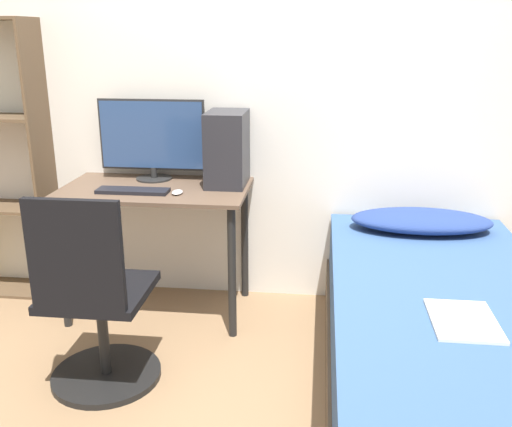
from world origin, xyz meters
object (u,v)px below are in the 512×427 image
object	(u,v)px
office_chair	(96,314)
pc_tower	(227,148)
bed	(441,345)
monitor	(152,138)
keyboard	(133,191)

from	to	relation	value
office_chair	pc_tower	xyz separation A→B (m)	(0.46, 0.89, 0.59)
bed	office_chair	bearing A→B (deg)	-177.05
monitor	pc_tower	world-z (taller)	monitor
office_chair	pc_tower	distance (m)	1.17
office_chair	keyboard	xyz separation A→B (m)	(-0.02, 0.66, 0.40)
bed	keyboard	distance (m)	1.73
office_chair	pc_tower	world-z (taller)	pc_tower
office_chair	bed	bearing A→B (deg)	2.95
keyboard	monitor	bearing A→B (deg)	84.44
keyboard	pc_tower	size ratio (longest dim) A/B	0.95
pc_tower	monitor	bearing A→B (deg)	171.79
bed	keyboard	size ratio (longest dim) A/B	5.12
bed	monitor	xyz separation A→B (m)	(-1.53, 0.88, 0.73)
office_chair	monitor	xyz separation A→B (m)	(0.01, 0.96, 0.63)
bed	monitor	distance (m)	1.91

